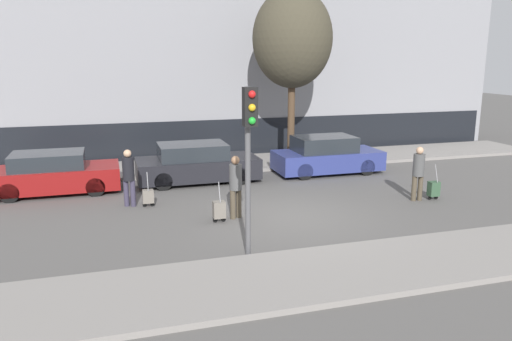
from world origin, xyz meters
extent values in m
plane|color=#565451|center=(0.00, 0.00, 0.00)|extent=(80.00, 80.00, 0.00)
cube|color=gray|center=(0.00, -3.75, 0.06)|extent=(28.00, 2.50, 0.12)
cube|color=gray|center=(0.00, 7.00, 0.06)|extent=(28.00, 3.00, 0.12)
cube|color=gray|center=(0.00, 10.57, 5.05)|extent=(28.00, 2.73, 10.10)
cube|color=black|center=(0.00, 9.18, 0.80)|extent=(27.44, 0.06, 1.60)
cube|color=maroon|center=(-6.37, 4.55, 0.49)|extent=(4.01, 1.75, 0.70)
cube|color=#23282D|center=(-6.53, 4.55, 1.09)|extent=(2.21, 1.54, 0.49)
cylinder|color=black|center=(-5.12, 3.77, 0.30)|extent=(0.60, 0.18, 0.60)
cylinder|color=black|center=(-5.12, 5.34, 0.30)|extent=(0.60, 0.18, 0.60)
cylinder|color=black|center=(-7.61, 3.77, 0.30)|extent=(0.60, 0.18, 0.60)
cylinder|color=black|center=(-7.61, 5.34, 0.30)|extent=(0.60, 0.18, 0.60)
cube|color=black|center=(-1.70, 4.70, 0.49)|extent=(4.21, 1.85, 0.70)
cube|color=#23282D|center=(-1.86, 4.70, 1.10)|extent=(2.31, 1.63, 0.52)
cylinder|color=black|center=(-0.39, 3.86, 0.30)|extent=(0.60, 0.18, 0.60)
cylinder|color=black|center=(-0.39, 5.53, 0.30)|extent=(0.60, 0.18, 0.60)
cylinder|color=black|center=(-3.00, 3.86, 0.30)|extent=(0.60, 0.18, 0.60)
cylinder|color=black|center=(-3.00, 5.53, 0.30)|extent=(0.60, 0.18, 0.60)
cube|color=navy|center=(3.24, 4.63, 0.49)|extent=(4.01, 1.72, 0.70)
cube|color=#23282D|center=(3.08, 4.63, 1.13)|extent=(2.20, 1.51, 0.57)
cylinder|color=black|center=(4.48, 3.86, 0.30)|extent=(0.60, 0.18, 0.60)
cylinder|color=black|center=(4.48, 5.40, 0.30)|extent=(0.60, 0.18, 0.60)
cylinder|color=black|center=(2.00, 3.86, 0.30)|extent=(0.60, 0.18, 0.60)
cylinder|color=black|center=(2.00, 5.40, 0.30)|extent=(0.60, 0.18, 0.60)
cylinder|color=#383347|center=(-4.05, 2.30, 0.39)|extent=(0.15, 0.15, 0.79)
cylinder|color=#383347|center=(-4.24, 2.37, 0.39)|extent=(0.15, 0.15, 0.79)
cylinder|color=black|center=(-4.14, 2.33, 1.13)|extent=(0.34, 0.34, 0.68)
sphere|color=tan|center=(-4.14, 2.33, 1.58)|extent=(0.22, 0.22, 0.22)
cube|color=slate|center=(-3.63, 2.13, 0.31)|extent=(0.32, 0.24, 0.38)
cylinder|color=black|center=(-3.75, 2.13, 0.06)|extent=(0.12, 0.03, 0.12)
cylinder|color=black|center=(-3.52, 2.13, 0.06)|extent=(0.12, 0.03, 0.12)
cylinder|color=gray|center=(-3.63, 2.06, 0.78)|extent=(0.02, 0.19, 0.53)
cylinder|color=#4C4233|center=(-1.53, 0.32, 0.40)|extent=(0.15, 0.15, 0.80)
cylinder|color=#4C4233|center=(-1.35, 0.39, 0.40)|extent=(0.15, 0.15, 0.80)
cylinder|color=#4C4C4C|center=(-1.44, 0.36, 1.15)|extent=(0.34, 0.34, 0.70)
sphere|color=#936B4C|center=(-1.44, 0.36, 1.61)|extent=(0.23, 0.23, 0.23)
cube|color=slate|center=(-1.95, 0.15, 0.34)|extent=(0.32, 0.24, 0.45)
cylinder|color=black|center=(-2.06, 0.15, 0.06)|extent=(0.12, 0.03, 0.12)
cylinder|color=black|center=(-1.84, 0.15, 0.06)|extent=(0.12, 0.03, 0.12)
cylinder|color=gray|center=(-1.95, 0.08, 0.84)|extent=(0.02, 0.19, 0.53)
cylinder|color=#4C4233|center=(4.39, 0.41, 0.39)|extent=(0.15, 0.15, 0.78)
cylinder|color=#4C4233|center=(4.19, 0.43, 0.39)|extent=(0.15, 0.15, 0.78)
cylinder|color=#4C4C4C|center=(4.29, 0.42, 1.11)|extent=(0.34, 0.34, 0.67)
sphere|color=tan|center=(4.29, 0.42, 1.56)|extent=(0.22, 0.22, 0.22)
cube|color=#335138|center=(4.84, 0.35, 0.35)|extent=(0.32, 0.24, 0.45)
cylinder|color=black|center=(4.73, 0.35, 0.06)|extent=(0.12, 0.03, 0.12)
cylinder|color=black|center=(4.95, 0.35, 0.06)|extent=(0.12, 0.03, 0.12)
cylinder|color=gray|center=(4.84, 0.28, 0.85)|extent=(0.02, 0.19, 0.53)
cylinder|color=#515154|center=(-1.83, -2.25, 1.85)|extent=(0.12, 0.12, 3.70)
cube|color=black|center=(-1.83, -2.43, 3.30)|extent=(0.28, 0.24, 0.80)
sphere|color=red|center=(-1.83, -2.58, 3.57)|extent=(0.15, 0.15, 0.15)
sphere|color=gold|center=(-1.83, -2.58, 3.30)|extent=(0.15, 0.15, 0.15)
sphere|color=green|center=(-1.83, -2.58, 3.03)|extent=(0.15, 0.15, 0.15)
torus|color=black|center=(-0.77, 7.25, 0.48)|extent=(0.72, 0.06, 0.72)
torus|color=black|center=(-1.82, 7.25, 0.48)|extent=(0.72, 0.06, 0.72)
cylinder|color=maroon|center=(-1.29, 7.25, 0.68)|extent=(1.00, 0.05, 0.05)
cylinder|color=maroon|center=(-1.48, 7.25, 0.88)|extent=(0.04, 0.04, 0.40)
cylinder|color=#4C3826|center=(2.43, 6.42, 1.84)|extent=(0.28, 0.28, 3.45)
ellipsoid|color=#423D2D|center=(2.43, 6.42, 4.99)|extent=(3.10, 3.10, 3.79)
camera|label=1|loc=(-4.66, -12.24, 4.29)|focal=35.00mm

